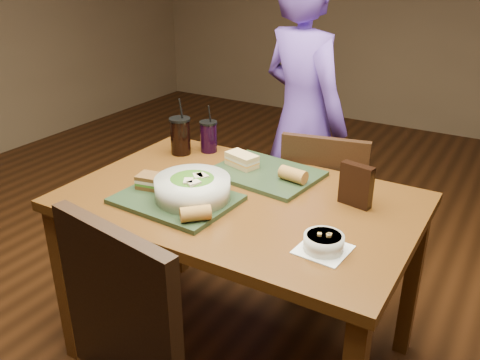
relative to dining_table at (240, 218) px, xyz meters
name	(u,v)px	position (x,y,z in m)	size (l,w,h in m)	color
ground	(240,351)	(0.00, 0.00, -0.66)	(6.00, 6.00, 0.00)	#381C0B
dining_table	(240,218)	(0.00, 0.00, 0.00)	(1.30, 0.85, 0.75)	#573111
chair_far	(328,211)	(0.15, 0.54, -0.17)	(0.45, 0.45, 0.88)	black
diner	(303,122)	(-0.14, 0.87, 0.13)	(0.57, 0.38, 1.57)	#5C3AA1
tray_near	(176,199)	(-0.18, -0.15, 0.10)	(0.42, 0.32, 0.02)	#23321D
tray_far	(265,174)	(-0.01, 0.23, 0.10)	(0.42, 0.32, 0.02)	#23321D
salad_bowl	(193,187)	(-0.12, -0.13, 0.15)	(0.27, 0.27, 0.09)	silver
soup_bowl	(324,242)	(0.41, -0.19, 0.12)	(0.16, 0.16, 0.06)	white
sandwich_near	(153,181)	(-0.31, -0.13, 0.13)	(0.12, 0.10, 0.05)	#593819
sandwich_far	(242,160)	(-0.13, 0.23, 0.14)	(0.15, 0.11, 0.05)	tan
baguette_near	(196,213)	(-0.02, -0.26, 0.13)	(0.05, 0.05, 0.10)	#AD7533
baguette_far	(293,175)	(0.13, 0.20, 0.14)	(0.05, 0.05, 0.11)	#AD7533
cup_cola	(180,136)	(-0.46, 0.25, 0.18)	(0.10, 0.10, 0.26)	black
cup_berry	(209,136)	(-0.37, 0.34, 0.16)	(0.08, 0.08, 0.22)	black
chip_bag	(356,185)	(0.39, 0.16, 0.17)	(0.12, 0.04, 0.16)	black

